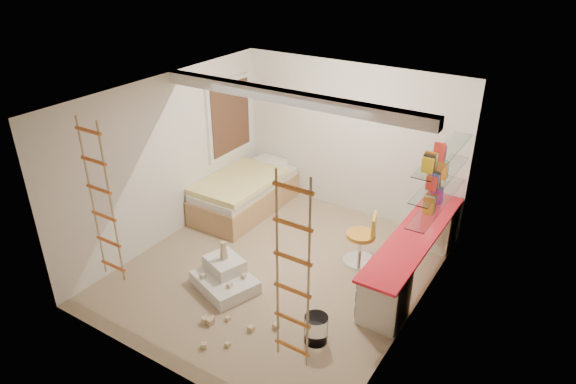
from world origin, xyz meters
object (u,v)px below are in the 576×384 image
Objects in this scene: desk at (413,254)px; play_platform at (225,277)px; bed at (245,193)px; swivel_chair at (362,245)px.

desk is 2.78× the size of play_platform.
desk reaches higher than bed.
play_platform is (1.08, -1.93, -0.18)m from bed.
bed is 2.47m from swivel_chair.
desk reaches higher than play_platform.
swivel_chair is (-0.76, -0.04, -0.10)m from desk.
bed is at bearing 173.51° from desk.
play_platform is at bearing -131.62° from swivel_chair.
bed is (-3.20, 0.36, -0.07)m from desk.
swivel_chair reaches higher than bed.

